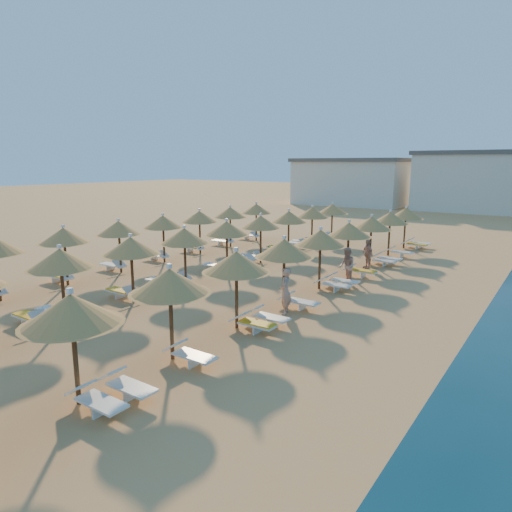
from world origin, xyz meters
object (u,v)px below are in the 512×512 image
Objects in this scene: parasol_row_west at (184,237)px; beachgoer_a at (285,291)px; beachgoer_b at (347,266)px; parasol_row_east at (284,249)px; beachgoer_c at (367,254)px.

parasol_row_west reaches higher than beachgoer_a.
beachgoer_a is at bearing -44.19° from beachgoer_b.
parasol_row_west is at bearing -95.80° from beachgoer_b.
parasol_row_east is 19.28× the size of beachgoer_b.
beachgoer_b is (0.43, -3.79, 0.07)m from beachgoer_c.
parasol_row_east and parasol_row_west have the same top height.
beachgoer_b reaches higher than beachgoer_c.
beachgoer_c is at bearing 56.05° from parasol_row_west.
parasol_row_east is at bearing -51.47° from beachgoer_b.
beachgoer_c is 0.92× the size of beachgoer_b.
parasol_row_east is at bearing -169.30° from beachgoer_a.
beachgoer_b is 0.96× the size of beachgoer_a.
parasol_row_east is at bearing 0.00° from parasol_row_west.
parasol_row_east reaches higher than beachgoer_a.
parasol_row_west is 6.36m from beachgoer_a.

